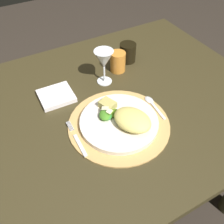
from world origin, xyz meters
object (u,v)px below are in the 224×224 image
spoon (152,103)px  amber_tumbler (118,62)px  fork (77,140)px  napkin (56,96)px  dark_tumbler (128,53)px  dining_table (99,134)px  dinner_plate (119,122)px  wine_glass (104,60)px

spoon → amber_tumbler: bearing=90.3°
fork → spoon: bearing=4.1°
spoon → napkin: bearing=144.4°
dark_tumbler → dining_table: bearing=-141.0°
fork → spoon: 0.32m
dining_table → dinner_plate: dinner_plate is taller
dark_tumbler → spoon: bearing=-104.0°
dark_tumbler → dinner_plate: bearing=-125.8°
fork → dining_table: bearing=40.2°
napkin → amber_tumbler: (0.30, 0.04, 0.03)m
dinner_plate → wine_glass: size_ratio=1.87×
napkin → amber_tumbler: size_ratio=1.48×
spoon → dark_tumbler: size_ratio=1.58×
dinner_plate → wine_glass: (0.07, 0.24, 0.09)m
spoon → amber_tumbler: amber_tumbler is taller
dining_table → fork: size_ratio=8.19×
spoon → amber_tumbler: size_ratio=1.54×
dinner_plate → wine_glass: wine_glass is taller
dinner_plate → spoon: (0.16, 0.03, -0.01)m
fork → dark_tumbler: 0.51m
spoon → wine_glass: bearing=112.9°
dinner_plate → wine_glass: bearing=73.8°
dinner_plate → fork: dinner_plate is taller
dark_tumbler → amber_tumbler: bearing=-150.9°
spoon → napkin: size_ratio=1.04×
napkin → dark_tumbler: 0.39m
amber_tumbler → dark_tumbler: (0.08, 0.04, -0.00)m
dinner_plate → amber_tumbler: 0.33m
dinner_plate → dining_table: bearing=102.9°
dining_table → fork: 0.24m
dinner_plate → napkin: bearing=120.4°
fork → napkin: 0.24m
dining_table → napkin: size_ratio=10.47×
dinner_plate → napkin: dinner_plate is taller
fork → dark_tumbler: (0.39, 0.32, 0.03)m
fork → dark_tumbler: dark_tumbler is taller
dinner_plate → amber_tumbler: bearing=60.7°
wine_glass → dark_tumbler: 0.20m
spoon → napkin: napkin is taller
dining_table → dark_tumbler: dark_tumbler is taller
napkin → dark_tumbler: bearing=12.5°
spoon → dark_tumbler: 0.31m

